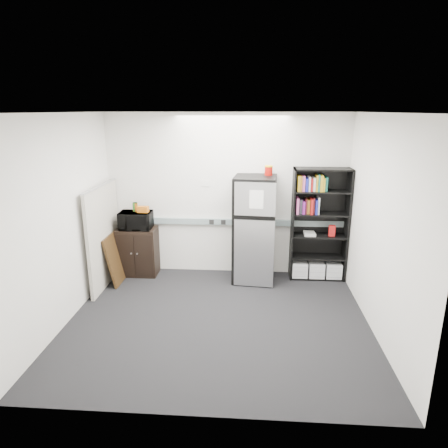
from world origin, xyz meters
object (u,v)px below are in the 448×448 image
Objects in this scene: cabinet at (138,251)px; cubicle_partition at (104,236)px; bookshelf at (319,225)px; refrigerator at (254,229)px; microwave at (136,220)px.

cubicle_partition is at bearing -133.91° from cabinet.
bookshelf is 1.14× the size of cubicle_partition.
refrigerator is (2.37, 0.34, 0.05)m from cubicle_partition.
cabinet is at bearing 88.73° from microwave.
bookshelf is 2.27× the size of cabinet.
bookshelf is at bearing 8.06° from cubicle_partition.
cubicle_partition is at bearing -166.61° from refrigerator.
microwave is 1.97m from refrigerator.
refrigerator is (-1.06, -0.14, -0.05)m from bookshelf.
cabinet is at bearing 46.09° from cubicle_partition.
cubicle_partition is 0.71m from cabinet.
microwave is (-3.02, -0.08, 0.05)m from bookshelf.
bookshelf is 1.07× the size of refrigerator.
bookshelf is 3.53× the size of microwave.
cubicle_partition is 3.09× the size of microwave.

